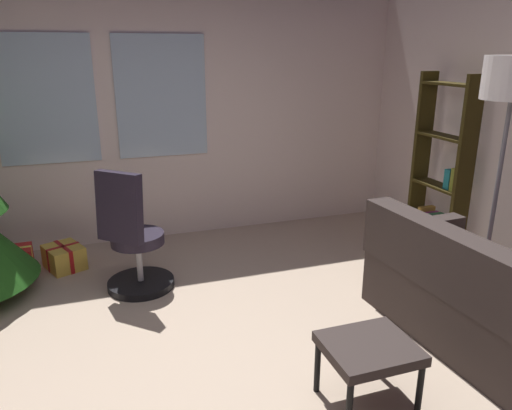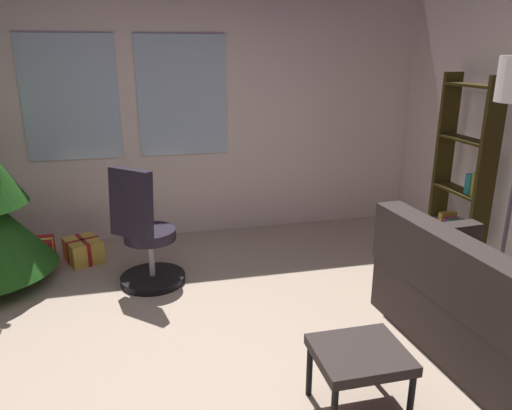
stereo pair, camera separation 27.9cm
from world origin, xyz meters
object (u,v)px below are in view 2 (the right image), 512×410
object	(u,v)px
footstool	(360,358)
gift_box_gold	(83,250)
gift_box_red	(33,253)
bookshelf	(462,187)
office_chair	(145,241)

from	to	relation	value
footstool	gift_box_gold	world-z (taller)	footstool
gift_box_red	bookshelf	size ratio (longest dim) A/B	0.21
office_chair	footstool	bearing A→B (deg)	-59.06
footstool	office_chair	xyz separation A→B (m)	(-1.10, 1.84, 0.06)
gift_box_red	footstool	bearing A→B (deg)	-49.20
gift_box_gold	bookshelf	xyz separation A→B (m)	(3.40, -0.89, 0.65)
bookshelf	gift_box_gold	bearing A→B (deg)	165.28
gift_box_red	bookshelf	distance (m)	3.99
footstool	gift_box_gold	bearing A→B (deg)	124.11
gift_box_red	office_chair	xyz separation A→B (m)	(1.03, -0.63, 0.27)
footstool	bookshelf	world-z (taller)	bookshelf
gift_box_red	gift_box_gold	xyz separation A→B (m)	(0.44, 0.03, -0.02)
gift_box_gold	bookshelf	distance (m)	3.58
footstool	bookshelf	distance (m)	2.38
gift_box_red	office_chair	bearing A→B (deg)	-31.49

